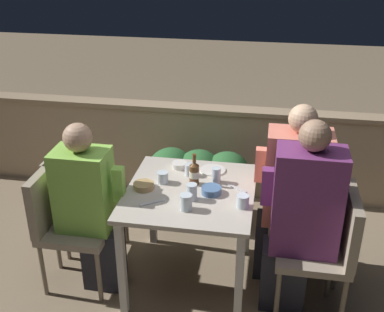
{
  "coord_description": "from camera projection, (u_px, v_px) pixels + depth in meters",
  "views": [
    {
      "loc": [
        0.49,
        -2.75,
        2.36
      ],
      "look_at": [
        0.0,
        0.07,
        0.97
      ],
      "focal_mm": 45.0,
      "sensor_mm": 36.0,
      "label": 1
    }
  ],
  "objects": [
    {
      "name": "person_coral_top",
      "position": [
        290.0,
        195.0,
        3.32
      ],
      "size": [
        0.5,
        0.26,
        1.33
      ],
      "color": "#282833",
      "rests_on": "ground_plane"
    },
    {
      "name": "bowl_0",
      "position": [
        179.0,
        165.0,
        3.5
      ],
      "size": [
        0.11,
        0.11,
        0.04
      ],
      "color": "silver",
      "rests_on": "dining_table"
    },
    {
      "name": "bowl_2",
      "position": [
        144.0,
        185.0,
        3.23
      ],
      "size": [
        0.14,
        0.14,
        0.04
      ],
      "color": "tan",
      "rests_on": "dining_table"
    },
    {
      "name": "glass_cup_5",
      "position": [
        189.0,
        170.0,
        3.39
      ],
      "size": [
        0.06,
        0.06,
        0.09
      ],
      "color": "silver",
      "rests_on": "dining_table"
    },
    {
      "name": "glass_cup_0",
      "position": [
        186.0,
        202.0,
        2.98
      ],
      "size": [
        0.08,
        0.08,
        0.1
      ],
      "color": "silver",
      "rests_on": "dining_table"
    },
    {
      "name": "chair_left_near",
      "position": [
        63.0,
        215.0,
        3.33
      ],
      "size": [
        0.47,
        0.46,
        0.88
      ],
      "color": "gray",
      "rests_on": "ground_plane"
    },
    {
      "name": "person_green_blouse",
      "position": [
        90.0,
        207.0,
        3.26
      ],
      "size": [
        0.47,
        0.26,
        1.23
      ],
      "color": "#282833",
      "rests_on": "ground_plane"
    },
    {
      "name": "planter_hedge",
      "position": [
        198.0,
        182.0,
        4.13
      ],
      "size": [
        0.89,
        0.47,
        0.64
      ],
      "color": "brown",
      "rests_on": "ground_plane"
    },
    {
      "name": "glass_cup_1",
      "position": [
        243.0,
        201.0,
        3.01
      ],
      "size": [
        0.08,
        0.08,
        0.08
      ],
      "color": "silver",
      "rests_on": "dining_table"
    },
    {
      "name": "chair_right_near",
      "position": [
        330.0,
        241.0,
        3.06
      ],
      "size": [
        0.47,
        0.46,
        0.88
      ],
      "color": "gray",
      "rests_on": "ground_plane"
    },
    {
      "name": "fork_0",
      "position": [
        152.0,
        203.0,
        3.06
      ],
      "size": [
        0.15,
        0.11,
        0.01
      ],
      "color": "silver",
      "rests_on": "dining_table"
    },
    {
      "name": "dining_table",
      "position": [
        190.0,
        203.0,
        3.26
      ],
      "size": [
        0.85,
        0.9,
        0.75
      ],
      "color": "#BCB2A3",
      "rests_on": "ground_plane"
    },
    {
      "name": "parapet_wall",
      "position": [
        215.0,
        150.0,
        4.52
      ],
      "size": [
        9.0,
        0.18,
        0.86
      ],
      "color": "tan",
      "rests_on": "ground_plane"
    },
    {
      "name": "person_purple_stripe",
      "position": [
        300.0,
        219.0,
        3.02
      ],
      "size": [
        0.49,
        0.26,
        1.35
      ],
      "color": "#282833",
      "rests_on": "ground_plane"
    },
    {
      "name": "glass_cup_4",
      "position": [
        216.0,
        175.0,
        3.29
      ],
      "size": [
        0.06,
        0.06,
        0.11
      ],
      "color": "silver",
      "rests_on": "dining_table"
    },
    {
      "name": "chair_left_far",
      "position": [
        76.0,
        194.0,
        3.59
      ],
      "size": [
        0.47,
        0.46,
        0.88
      ],
      "color": "gray",
      "rests_on": "ground_plane"
    },
    {
      "name": "beer_bottle",
      "position": [
        194.0,
        173.0,
        3.25
      ],
      "size": [
        0.07,
        0.07,
        0.23
      ],
      "color": "brown",
      "rests_on": "dining_table"
    },
    {
      "name": "glass_cup_3",
      "position": [
        163.0,
        177.0,
        3.29
      ],
      "size": [
        0.08,
        0.08,
        0.08
      ],
      "color": "silver",
      "rests_on": "dining_table"
    },
    {
      "name": "ground_plane",
      "position": [
        190.0,
        278.0,
        3.54
      ],
      "size": [
        16.0,
        16.0,
        0.0
      ],
      "primitive_type": "plane",
      "color": "#847056"
    },
    {
      "name": "bowl_1",
      "position": [
        211.0,
        190.0,
        3.16
      ],
      "size": [
        0.13,
        0.13,
        0.05
      ],
      "color": "#4C709E",
      "rests_on": "dining_table"
    },
    {
      "name": "chair_right_far",
      "position": [
        318.0,
        214.0,
        3.34
      ],
      "size": [
        0.47,
        0.46,
        0.88
      ],
      "color": "gray",
      "rests_on": "ground_plane"
    },
    {
      "name": "glass_cup_2",
      "position": [
        192.0,
        192.0,
        3.08
      ],
      "size": [
        0.07,
        0.07,
        0.11
      ],
      "color": "silver",
      "rests_on": "dining_table"
    },
    {
      "name": "plate_0",
      "position": [
        213.0,
        170.0,
        3.46
      ],
      "size": [
        0.19,
        0.19,
        0.01
      ],
      "color": "silver",
      "rests_on": "dining_table"
    },
    {
      "name": "fork_1",
      "position": [
        236.0,
        188.0,
        3.23
      ],
      "size": [
        0.15,
        0.12,
        0.01
      ],
      "color": "silver",
      "rests_on": "dining_table"
    }
  ]
}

